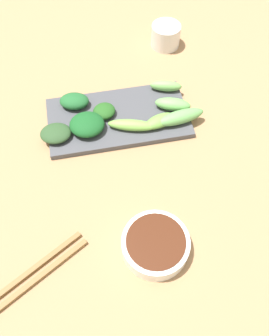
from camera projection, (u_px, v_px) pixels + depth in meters
name	position (u px, v px, depth m)	size (l,w,h in m)	color
tabletop	(139.00, 167.00, 0.66)	(2.10, 2.10, 0.02)	#A57B54
sauce_bowl	(155.00, 245.00, 0.55)	(0.11, 0.11, 0.03)	white
serving_plate	(118.00, 118.00, 0.70)	(0.15, 0.28, 0.01)	#46474D
broccoli_leafy_0	(104.00, 111.00, 0.69)	(0.04, 0.04, 0.02)	#23561D
broccoli_leafy_1	(87.00, 124.00, 0.67)	(0.06, 0.07, 0.03)	#185322
broccoli_leafy_2	(74.00, 101.00, 0.70)	(0.04, 0.06, 0.02)	#205D2B
broccoli_stalk_3	(173.00, 104.00, 0.70)	(0.03, 0.07, 0.02)	#6CAF59
broccoli_leafy_4	(56.00, 133.00, 0.66)	(0.05, 0.06, 0.02)	#2C4B28
broccoli_stalk_5	(130.00, 125.00, 0.67)	(0.02, 0.09, 0.02)	#78B54A
broccoli_stalk_6	(166.00, 86.00, 0.73)	(0.02, 0.07, 0.02)	#76B45B
broccoli_stalk_7	(160.00, 121.00, 0.68)	(0.03, 0.06, 0.02)	#6CAB45
broccoli_stalk_8	(180.00, 117.00, 0.68)	(0.03, 0.10, 0.03)	#68AC5A
chopsticks	(22.00, 284.00, 0.53)	(0.14, 0.21, 0.01)	olive
tea_cup	(166.00, 36.00, 0.81)	(0.07, 0.07, 0.05)	white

